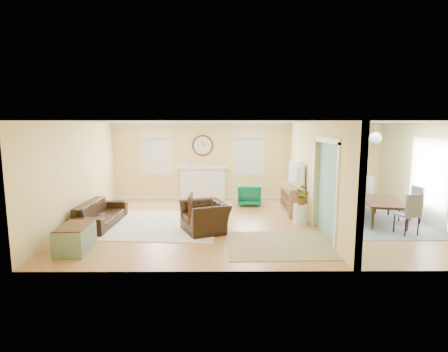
# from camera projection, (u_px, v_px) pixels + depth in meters

# --- Properties ---
(floor) EXTENTS (9.00, 9.00, 0.00)m
(floor) POSITION_uv_depth(u_px,v_px,m) (255.00, 223.00, 9.05)
(floor) COLOR #A77443
(floor) RESTS_ON ground
(wall_back) EXTENTS (9.00, 0.02, 2.60)m
(wall_back) POSITION_uv_depth(u_px,v_px,m) (247.00, 162.00, 11.83)
(wall_back) COLOR #EAD084
(wall_back) RESTS_ON ground
(wall_front) EXTENTS (9.00, 0.02, 2.60)m
(wall_front) POSITION_uv_depth(u_px,v_px,m) (273.00, 198.00, 5.90)
(wall_front) COLOR #EAD084
(wall_front) RESTS_ON ground
(wall_left) EXTENTS (0.02, 6.00, 2.60)m
(wall_left) POSITION_uv_depth(u_px,v_px,m) (78.00, 174.00, 8.84)
(wall_left) COLOR #EAD084
(wall_left) RESTS_ON ground
(wall_right) EXTENTS (0.02, 6.00, 2.60)m
(wall_right) POSITION_uv_depth(u_px,v_px,m) (432.00, 174.00, 8.89)
(wall_right) COLOR #EAD084
(wall_right) RESTS_ON ground
(ceiling) EXTENTS (9.00, 6.00, 0.02)m
(ceiling) POSITION_uv_depth(u_px,v_px,m) (256.00, 122.00, 8.68)
(ceiling) COLOR white
(ceiling) RESTS_ON wall_back
(partition) EXTENTS (0.17, 6.00, 2.60)m
(partition) POSITION_uv_depth(u_px,v_px,m) (312.00, 170.00, 9.14)
(partition) COLOR #EAD084
(partition) RESTS_ON ground
(fireplace) EXTENTS (1.70, 0.30, 1.17)m
(fireplace) POSITION_uv_depth(u_px,v_px,m) (203.00, 183.00, 11.81)
(fireplace) COLOR white
(fireplace) RESTS_ON ground
(wall_clock) EXTENTS (0.70, 0.07, 0.70)m
(wall_clock) POSITION_uv_depth(u_px,v_px,m) (203.00, 145.00, 11.71)
(wall_clock) COLOR #492A19
(wall_clock) RESTS_ON wall_back
(window_left) EXTENTS (1.05, 0.13, 1.42)m
(window_left) POSITION_uv_depth(u_px,v_px,m) (157.00, 151.00, 11.71)
(window_left) COLOR white
(window_left) RESTS_ON wall_back
(window_right) EXTENTS (1.05, 0.13, 1.42)m
(window_right) POSITION_uv_depth(u_px,v_px,m) (249.00, 151.00, 11.73)
(window_right) COLOR white
(window_right) RESTS_ON wall_back
(french_doors) EXTENTS (0.06, 1.70, 2.20)m
(french_doors) POSITION_uv_depth(u_px,v_px,m) (429.00, 181.00, 8.92)
(french_doors) COLOR white
(french_doors) RESTS_ON ground
(pendant) EXTENTS (0.30, 0.30, 0.55)m
(pendant) POSITION_uv_depth(u_px,v_px,m) (375.00, 138.00, 8.75)
(pendant) COLOR gold
(pendant) RESTS_ON ceiling
(rug_cream) EXTENTS (3.30, 2.92, 0.02)m
(rug_cream) POSITION_uv_depth(u_px,v_px,m) (157.00, 224.00, 8.93)
(rug_cream) COLOR silver
(rug_cream) RESTS_ON floor
(rug_jute) EXTENTS (2.30, 1.90, 0.01)m
(rug_jute) POSITION_uv_depth(u_px,v_px,m) (280.00, 244.00, 7.43)
(rug_jute) COLOR tan
(rug_jute) RESTS_ON floor
(rug_grey) EXTENTS (2.40, 3.00, 0.01)m
(rug_grey) POSITION_uv_depth(u_px,v_px,m) (382.00, 222.00, 9.15)
(rug_grey) COLOR slate
(rug_grey) RESTS_ON floor
(sofa) EXTENTS (0.85, 2.07, 0.60)m
(sofa) POSITION_uv_depth(u_px,v_px,m) (100.00, 213.00, 8.88)
(sofa) COLOR black
(sofa) RESTS_ON floor
(eames_chair) EXTENTS (1.31, 1.38, 0.71)m
(eames_chair) POSITION_uv_depth(u_px,v_px,m) (205.00, 217.00, 8.33)
(eames_chair) COLOR black
(eames_chair) RESTS_ON floor
(green_chair) EXTENTS (0.77, 0.79, 0.68)m
(green_chair) POSITION_uv_depth(u_px,v_px,m) (249.00, 195.00, 11.09)
(green_chair) COLOR #0B6249
(green_chair) RESTS_ON floor
(trunk) EXTENTS (0.61, 0.96, 0.54)m
(trunk) POSITION_uv_depth(u_px,v_px,m) (75.00, 238.00, 7.02)
(trunk) COLOR gray
(trunk) RESTS_ON floor
(credenza) EXTENTS (0.47, 1.38, 0.80)m
(credenza) POSITION_uv_depth(u_px,v_px,m) (292.00, 199.00, 10.06)
(credenza) COLOR #A8754F
(credenza) RESTS_ON floor
(tv) EXTENTS (0.30, 1.17, 0.67)m
(tv) POSITION_uv_depth(u_px,v_px,m) (293.00, 174.00, 9.95)
(tv) COLOR black
(tv) RESTS_ON credenza
(garden_stool) EXTENTS (0.35, 0.35, 0.52)m
(garden_stool) POSITION_uv_depth(u_px,v_px,m) (300.00, 214.00, 8.96)
(garden_stool) COLOR white
(garden_stool) RESTS_ON floor
(potted_plant) EXTENTS (0.49, 0.52, 0.46)m
(potted_plant) POSITION_uv_depth(u_px,v_px,m) (301.00, 196.00, 8.89)
(potted_plant) COLOR #337F33
(potted_plant) RESTS_ON garden_stool
(dining_table) EXTENTS (1.24, 1.84, 0.60)m
(dining_table) POSITION_uv_depth(u_px,v_px,m) (383.00, 211.00, 9.11)
(dining_table) COLOR #492A19
(dining_table) RESTS_ON floor
(dining_chair_n) EXTENTS (0.51, 0.51, 1.04)m
(dining_chair_n) POSITION_uv_depth(u_px,v_px,m) (368.00, 191.00, 10.17)
(dining_chair_n) COLOR slate
(dining_chair_n) RESTS_ON floor
(dining_chair_s) EXTENTS (0.53, 0.53, 0.99)m
(dining_chair_s) POSITION_uv_depth(u_px,v_px,m) (407.00, 210.00, 8.07)
(dining_chair_s) COLOR slate
(dining_chair_s) RESTS_ON floor
(dining_chair_w) EXTENTS (0.42, 0.42, 0.95)m
(dining_chair_w) POSITION_uv_depth(u_px,v_px,m) (356.00, 201.00, 9.12)
(dining_chair_w) COLOR white
(dining_chair_w) RESTS_ON floor
(dining_chair_e) EXTENTS (0.49, 0.49, 0.96)m
(dining_chair_e) POSITION_uv_depth(u_px,v_px,m) (411.00, 202.00, 8.99)
(dining_chair_e) COLOR slate
(dining_chair_e) RESTS_ON floor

